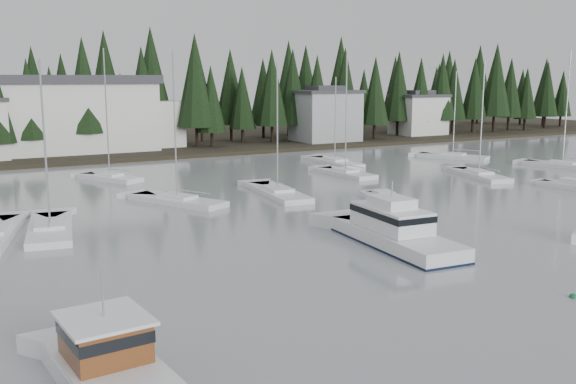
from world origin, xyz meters
name	(u,v)px	position (x,y,z in m)	size (l,w,h in m)	color
far_shore_land	(84,144)	(0.00, 97.00, 0.00)	(240.00, 54.00, 1.00)	black
conifer_treeline	(99,151)	(0.00, 86.00, 0.00)	(200.00, 22.00, 20.00)	black
house_east_a	(325,115)	(36.00, 78.00, 4.90)	(10.60, 8.48, 9.25)	#999EA0
house_east_b	(418,114)	(58.00, 80.00, 4.40)	(9.54, 7.42, 8.25)	silver
harbor_inn	(82,115)	(-2.96, 82.34, 5.78)	(29.50, 11.50, 10.90)	silver
lobster_boat_brown	(117,383)	(-17.50, 7.47, 0.55)	(5.47, 9.93, 4.80)	white
cabin_cruiser_center	(394,234)	(4.02, 19.24, 0.74)	(4.49, 11.74, 4.94)	white
sailboat_0	(479,176)	(31.12, 38.15, 0.07)	(5.24, 10.07, 13.45)	white
sailboat_2	(177,202)	(-3.70, 40.16, 0.07)	(6.80, 10.07, 13.78)	white
sailboat_4	(453,158)	(40.76, 52.48, 0.06)	(6.87, 9.66, 12.45)	white
sailboat_5	(345,175)	(18.73, 46.59, 0.08)	(3.03, 8.79, 14.17)	white
sailboat_6	(51,231)	(-15.41, 34.18, 0.06)	(4.77, 10.54, 12.81)	white
sailboat_7	(278,194)	(6.04, 39.38, 0.06)	(4.20, 11.08, 12.97)	white
sailboat_8	(335,164)	(23.08, 55.38, 0.05)	(3.12, 10.32, 11.67)	white
sailboat_9	(562,167)	(46.19, 38.90, 0.09)	(4.98, 9.86, 14.89)	white
sailboat_10	(110,179)	(-5.70, 56.21, 0.10)	(5.86, 8.26, 14.64)	white
runabout_1	(383,200)	(12.70, 31.67, 0.13)	(3.79, 6.53, 1.42)	white
runabout_2	(572,187)	(33.59, 27.95, 0.13)	(3.30, 6.95, 1.42)	white
mooring_buoy_green	(573,297)	(5.39, 6.52, 0.00)	(0.42, 0.42, 0.42)	#145933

